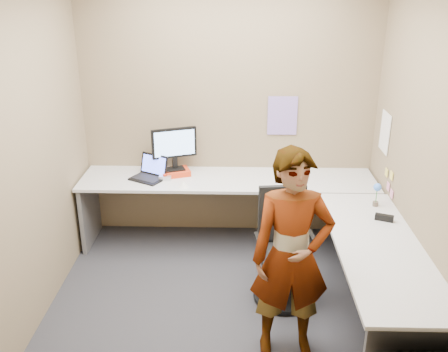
{
  "coord_description": "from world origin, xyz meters",
  "views": [
    {
      "loc": [
        0.09,
        -3.67,
        2.64
      ],
      "look_at": [
        -0.02,
        0.25,
        1.05
      ],
      "focal_mm": 40.0,
      "sensor_mm": 36.0,
      "label": 1
    }
  ],
  "objects_px": {
    "desk": "(274,218)",
    "person": "(292,256)",
    "office_chair": "(283,256)",
    "monitor": "(174,145)"
  },
  "relations": [
    {
      "from": "desk",
      "to": "monitor",
      "type": "distance_m",
      "value": 1.28
    },
    {
      "from": "desk",
      "to": "person",
      "type": "relative_size",
      "value": 1.88
    },
    {
      "from": "office_chair",
      "to": "person",
      "type": "distance_m",
      "value": 0.77
    },
    {
      "from": "desk",
      "to": "office_chair",
      "type": "bearing_deg",
      "value": -79.75
    },
    {
      "from": "desk",
      "to": "monitor",
      "type": "xyz_separation_m",
      "value": [
        -0.98,
        0.69,
        0.45
      ]
    },
    {
      "from": "monitor",
      "to": "office_chair",
      "type": "bearing_deg",
      "value": -64.9
    },
    {
      "from": "desk",
      "to": "monitor",
      "type": "relative_size",
      "value": 6.77
    },
    {
      "from": "desk",
      "to": "person",
      "type": "xyz_separation_m",
      "value": [
        0.05,
        -1.0,
        0.21
      ]
    },
    {
      "from": "desk",
      "to": "monitor",
      "type": "height_order",
      "value": "monitor"
    },
    {
      "from": "monitor",
      "to": "office_chair",
      "type": "height_order",
      "value": "monitor"
    }
  ]
}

